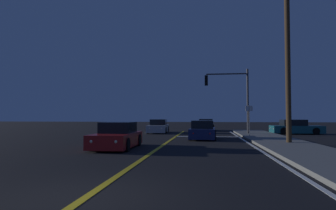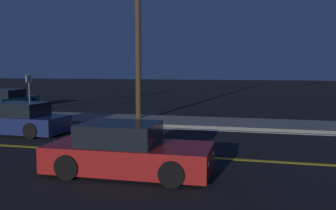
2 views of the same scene
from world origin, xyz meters
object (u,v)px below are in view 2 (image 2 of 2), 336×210
at_px(street_sign_corner, 29,89).
at_px(car_distant_tail_teal, 9,100).
at_px(car_parked_curb_red, 127,152).
at_px(car_lead_oncoming_navy, 17,120).
at_px(utility_pole_right, 138,8).

bearing_deg(street_sign_corner, car_distant_tail_teal, 46.08).
height_order(car_distant_tail_teal, street_sign_corner, street_sign_corner).
bearing_deg(car_parked_curb_red, car_distant_tail_teal, -134.60).
bearing_deg(car_parked_curb_red, street_sign_corner, -134.23).
xyz_separation_m(car_lead_oncoming_navy, utility_pole_right, (4.96, -3.79, 5.33)).
distance_m(utility_pole_right, street_sign_corner, 7.20).
bearing_deg(utility_pole_right, car_parked_curb_red, -162.98).
relative_size(utility_pole_right, street_sign_corner, 4.58).
xyz_separation_m(car_distant_tail_teal, car_parked_curb_red, (-12.81, -13.60, -0.00)).
height_order(utility_pole_right, street_sign_corner, utility_pole_right).
height_order(car_distant_tail_teal, car_parked_curb_red, same).
height_order(car_parked_curb_red, car_lead_oncoming_navy, same).
height_order(car_parked_curb_red, street_sign_corner, street_sign_corner).
bearing_deg(utility_pole_right, car_lead_oncoming_navy, 142.59).
height_order(car_lead_oncoming_navy, utility_pole_right, utility_pole_right).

